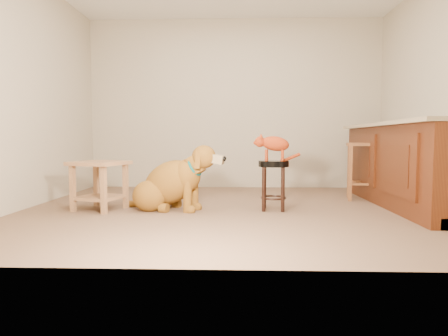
{
  "coord_description": "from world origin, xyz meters",
  "views": [
    {
      "loc": [
        0.06,
        -4.25,
        0.75
      ],
      "look_at": [
        -0.09,
        -0.04,
        0.45
      ],
      "focal_mm": 32.0,
      "sensor_mm": 36.0,
      "label": 1
    }
  ],
  "objects_px": {
    "wood_stool": "(363,170)",
    "golden_retriever": "(171,184)",
    "padded_stool": "(274,175)",
    "side_table": "(100,178)",
    "tabby_kitten": "(273,144)"
  },
  "relations": [
    {
      "from": "wood_stool",
      "to": "golden_retriever",
      "type": "distance_m",
      "value": 2.4
    },
    {
      "from": "wood_stool",
      "to": "golden_retriever",
      "type": "relative_size",
      "value": 0.63
    },
    {
      "from": "padded_stool",
      "to": "golden_retriever",
      "type": "relative_size",
      "value": 0.47
    },
    {
      "from": "padded_stool",
      "to": "side_table",
      "type": "height_order",
      "value": "padded_stool"
    },
    {
      "from": "tabby_kitten",
      "to": "wood_stool",
      "type": "bearing_deg",
      "value": 38.98
    },
    {
      "from": "side_table",
      "to": "tabby_kitten",
      "type": "relative_size",
      "value": 1.24
    },
    {
      "from": "wood_stool",
      "to": "tabby_kitten",
      "type": "bearing_deg",
      "value": -147.04
    },
    {
      "from": "padded_stool",
      "to": "wood_stool",
      "type": "bearing_deg",
      "value": 33.29
    },
    {
      "from": "side_table",
      "to": "tabby_kitten",
      "type": "xyz_separation_m",
      "value": [
        1.84,
        0.05,
        0.36
      ]
    },
    {
      "from": "padded_stool",
      "to": "side_table",
      "type": "relative_size",
      "value": 0.84
    },
    {
      "from": "padded_stool",
      "to": "wood_stool",
      "type": "relative_size",
      "value": 0.74
    },
    {
      "from": "golden_retriever",
      "to": "tabby_kitten",
      "type": "distance_m",
      "value": 1.16
    },
    {
      "from": "side_table",
      "to": "golden_retriever",
      "type": "height_order",
      "value": "golden_retriever"
    },
    {
      "from": "padded_stool",
      "to": "tabby_kitten",
      "type": "bearing_deg",
      "value": 168.26
    },
    {
      "from": "wood_stool",
      "to": "side_table",
      "type": "bearing_deg",
      "value": -164.85
    }
  ]
}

